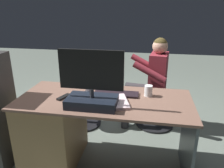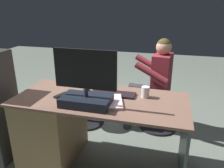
% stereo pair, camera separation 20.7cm
% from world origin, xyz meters
% --- Properties ---
extents(ground_plane, '(10.00, 10.00, 0.00)m').
position_xyz_m(ground_plane, '(0.00, 0.00, 0.00)').
color(ground_plane, slate).
extents(desk, '(1.58, 0.71, 0.72)m').
position_xyz_m(desk, '(0.42, 0.42, 0.38)').
color(desk, brown).
rests_on(desk, ground_plane).
extents(monitor, '(0.53, 0.25, 0.48)m').
position_xyz_m(monitor, '(0.07, 0.59, 0.86)').
color(monitor, black).
rests_on(monitor, desk).
extents(keyboard, '(0.42, 0.14, 0.02)m').
position_xyz_m(keyboard, '(-0.09, 0.31, 0.73)').
color(keyboard, black).
rests_on(keyboard, desk).
extents(computer_mouse, '(0.06, 0.10, 0.04)m').
position_xyz_m(computer_mouse, '(0.18, 0.30, 0.74)').
color(computer_mouse, '#282428').
rests_on(computer_mouse, desk).
extents(cup, '(0.07, 0.07, 0.10)m').
position_xyz_m(cup, '(-0.39, 0.29, 0.78)').
color(cup, white).
rests_on(cup, desk).
extents(tv_remote, '(0.09, 0.16, 0.02)m').
position_xyz_m(tv_remote, '(0.37, 0.47, 0.73)').
color(tv_remote, black).
rests_on(tv_remote, desk).
extents(notebook_binder, '(0.30, 0.35, 0.02)m').
position_xyz_m(notebook_binder, '(-0.11, 0.50, 0.74)').
color(notebook_binder, silver).
rests_on(notebook_binder, desk).
extents(office_chair_teddy, '(0.47, 0.47, 0.47)m').
position_xyz_m(office_chair_teddy, '(0.45, -0.32, 0.27)').
color(office_chair_teddy, black).
rests_on(office_chair_teddy, ground_plane).
extents(teddy_bear, '(0.27, 0.27, 0.39)m').
position_xyz_m(teddy_bear, '(0.45, -0.34, 0.64)').
color(teddy_bear, '#9B7856').
rests_on(teddy_bear, office_chair_teddy).
extents(visitor_chair, '(0.49, 0.49, 0.47)m').
position_xyz_m(visitor_chair, '(-0.50, -0.46, 0.25)').
color(visitor_chair, black).
rests_on(visitor_chair, ground_plane).
extents(person, '(0.58, 0.52, 1.16)m').
position_xyz_m(person, '(-0.41, -0.45, 0.68)').
color(person, maroon).
rests_on(person, ground_plane).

